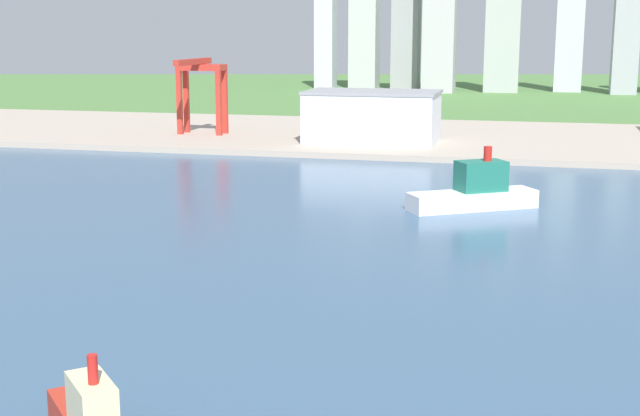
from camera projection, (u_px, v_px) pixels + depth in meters
ground_plane at (431, 237)px, 209.63m from camera, size 2400.00×2400.00×0.00m
water_bay at (388, 314)px, 152.60m from camera, size 840.00×360.00×0.15m
industrial_pier at (484, 139)px, 389.92m from camera, size 840.00×140.00×2.50m
ferry_boat at (475, 192)px, 241.45m from camera, size 35.74×27.41×17.27m
port_crane_red at (200, 80)px, 392.28m from camera, size 21.17×37.91×34.09m
warehouse_main at (372, 116)px, 367.90m from camera, size 55.12×33.18×21.51m
distant_skyline at (547, 20)px, 689.77m from camera, size 374.31×66.92×140.86m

